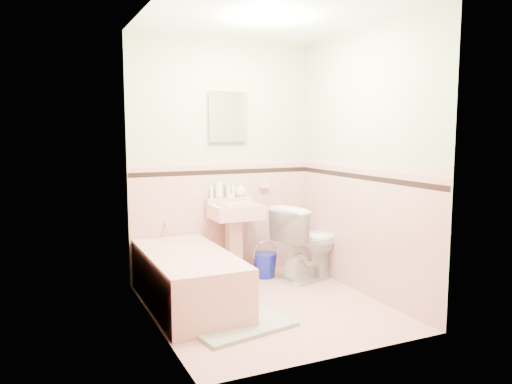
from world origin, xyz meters
name	(u,v)px	position (x,y,z in m)	size (l,w,h in m)	color
floor	(268,306)	(0.00, 0.00, 0.00)	(2.20, 2.20, 0.00)	#DB9E8F
ceiling	(269,16)	(0.00, 0.00, 2.50)	(2.20, 2.20, 0.00)	white
wall_back	(223,160)	(0.00, 1.10, 1.25)	(2.50, 2.50, 0.00)	beige
wall_front	(341,177)	(0.00, -1.10, 1.25)	(2.50, 2.50, 0.00)	beige
wall_left	(152,170)	(-1.00, 0.00, 1.25)	(2.50, 2.50, 0.00)	beige
wall_right	(363,163)	(1.00, 0.00, 1.25)	(2.50, 2.50, 0.00)	beige
wainscot_back	(224,220)	(0.00, 1.09, 0.60)	(2.00, 2.00, 0.00)	#DDA394
wainscot_front	(338,272)	(0.00, -1.09, 0.60)	(2.00, 2.00, 0.00)	#DDA394
wainscot_left	(156,252)	(-0.99, 0.00, 0.60)	(2.20, 2.20, 0.00)	#DDA394
wainscot_right	(361,231)	(0.99, 0.00, 0.60)	(2.20, 2.20, 0.00)	#DDA394
accent_back	(223,172)	(0.00, 1.08, 1.12)	(2.00, 2.00, 0.00)	black
accent_front	(339,196)	(0.00, -1.08, 1.12)	(2.00, 2.00, 0.00)	black
accent_left	(155,187)	(-0.98, 0.00, 1.12)	(2.20, 2.20, 0.00)	black
accent_right	(362,177)	(0.98, 0.00, 1.12)	(2.20, 2.20, 0.00)	black
cap_back	(223,163)	(0.00, 1.08, 1.22)	(2.00, 2.00, 0.00)	#DB9C92
cap_front	(339,181)	(0.00, -1.08, 1.22)	(2.00, 2.00, 0.00)	#DB9C92
cap_left	(155,174)	(-0.98, 0.00, 1.22)	(2.20, 2.20, 0.00)	#DB9C92
cap_right	(362,166)	(0.98, 0.00, 1.22)	(2.20, 2.20, 0.00)	#DB9C92
bathtub	(188,281)	(-0.63, 0.33, 0.23)	(0.70, 1.50, 0.45)	#D69D8E
tub_faucet	(167,223)	(-0.63, 1.05, 0.63)	(0.04, 0.04, 0.12)	silver
sink	(236,242)	(0.05, 0.86, 0.40)	(0.51, 0.48, 0.80)	#D69D8E
sink_faucet	(231,189)	(0.05, 1.00, 0.95)	(0.02, 0.02, 0.10)	silver
medicine_cabinet	(228,117)	(0.05, 1.07, 1.70)	(0.41, 0.04, 0.52)	white
soap_dish	(264,186)	(0.47, 1.06, 0.95)	(0.11, 0.06, 0.04)	#D69D8E
soap_bottle_left	(219,188)	(-0.07, 1.04, 0.96)	(0.08, 0.08, 0.21)	#B2B2B2
soap_bottle_mid	(230,188)	(0.05, 1.04, 0.95)	(0.09, 0.09, 0.19)	#B2B2B2
soap_bottle_right	(240,189)	(0.17, 1.04, 0.93)	(0.12, 0.12, 0.16)	#B2B2B2
tube	(212,192)	(-0.15, 1.04, 0.91)	(0.04, 0.04, 0.12)	white
toilet	(310,242)	(0.77, 0.59, 0.40)	(0.44, 0.78, 0.80)	white
bucket	(265,265)	(0.37, 0.83, 0.13)	(0.26, 0.26, 0.26)	#111C94
bath_mat	(240,325)	(-0.40, -0.32, 0.02)	(0.80, 0.53, 0.03)	gray
shoe	(228,316)	(-0.46, -0.22, 0.06)	(0.16, 0.07, 0.06)	#BF1E59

